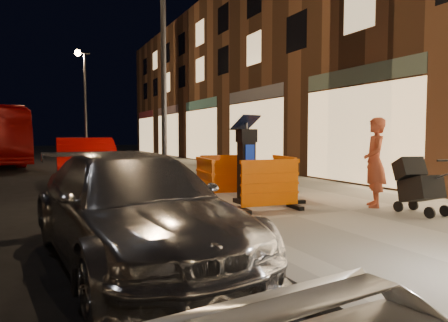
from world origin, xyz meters
name	(u,v)px	position (x,y,z in m)	size (l,w,h in m)	color
ground_plane	(206,235)	(0.00, 0.00, 0.00)	(120.00, 120.00, 0.00)	black
sidewalk	(350,214)	(3.00, 0.00, 0.07)	(6.00, 60.00, 0.15)	gray
kerb	(206,230)	(0.00, 0.00, 0.07)	(0.30, 60.00, 0.15)	slate
parking_kiosk	(246,162)	(1.61, 1.61, 1.02)	(0.55, 0.55, 1.75)	black
barrier_front	(270,185)	(1.61, 0.66, 0.64)	(1.25, 0.52, 0.97)	#FB6100
barrier_back	(227,176)	(1.61, 2.56, 0.64)	(1.25, 0.52, 0.97)	#FB6100
barrier_kerbside	(205,182)	(0.66, 1.61, 0.64)	(1.25, 0.52, 0.97)	#FB6100
barrier_bldgside	(284,178)	(2.56, 1.61, 0.64)	(1.25, 0.52, 0.97)	#FB6100
car_silver	(134,261)	(-1.33, -0.82, 0.00)	(1.90, 4.67, 1.36)	#A6A6AB
car_red	(86,188)	(-1.06, 6.64, 0.00)	(1.60, 4.59, 1.51)	#A70909
man	(375,162)	(3.71, 0.09, 1.04)	(0.65, 0.43, 1.79)	#9F4226
stroller	(421,186)	(3.91, -0.81, 0.66)	(0.53, 0.81, 1.01)	black
street_lamp_mid	(164,66)	(0.25, 3.00, 3.15)	(0.12, 0.12, 6.00)	#3F3F44
street_lamp_far	(86,107)	(0.25, 18.00, 3.15)	(0.12, 0.12, 6.00)	#3F3F44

